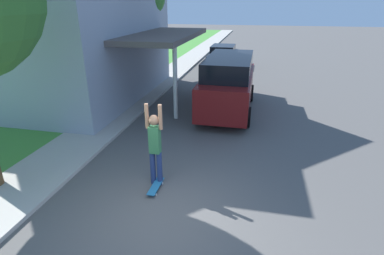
{
  "coord_description": "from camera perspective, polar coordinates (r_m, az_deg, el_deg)",
  "views": [
    {
      "loc": [
        1.71,
        -4.76,
        4.14
      ],
      "look_at": [
        0.04,
        2.83,
        0.9
      ],
      "focal_mm": 28.0,
      "sensor_mm": 36.0,
      "label": 1
    }
  ],
  "objects": [
    {
      "name": "ground_plane",
      "position": [
        6.53,
        -5.97,
        -16.84
      ],
      "size": [
        120.0,
        120.0,
        0.0
      ],
      "primitive_type": "plane",
      "color": "#54514F"
    },
    {
      "name": "lawn",
      "position": [
        15.06,
        -28.53,
        4.04
      ],
      "size": [
        10.0,
        80.0,
        0.08
      ],
      "color": "#478E38",
      "rests_on": "ground_plane"
    },
    {
      "name": "skateboarder",
      "position": [
        7.08,
        -7.07,
        -3.19
      ],
      "size": [
        0.41,
        0.24,
        2.06
      ],
      "color": "navy",
      "rests_on": "ground_plane"
    },
    {
      "name": "car_down_street",
      "position": [
        22.04,
        5.92,
        13.44
      ],
      "size": [
        1.93,
        4.14,
        1.4
      ],
      "color": "black",
      "rests_on": "ground_plane"
    },
    {
      "name": "suv_parked",
      "position": [
        12.26,
        6.91,
        8.41
      ],
      "size": [
        2.01,
        5.08,
        2.21
      ],
      "color": "maroon",
      "rests_on": "ground_plane"
    },
    {
      "name": "skateboard",
      "position": [
        7.35,
        -6.91,
        -11.05
      ],
      "size": [
        0.2,
        0.78,
        0.1
      ],
      "color": "#236B99",
      "rests_on": "ground_plane"
    },
    {
      "name": "sidewalk",
      "position": [
        12.67,
        -13.14,
        3.19
      ],
      "size": [
        1.8,
        80.0,
        0.1
      ],
      "color": "#ADA89E",
      "rests_on": "ground_plane"
    }
  ]
}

